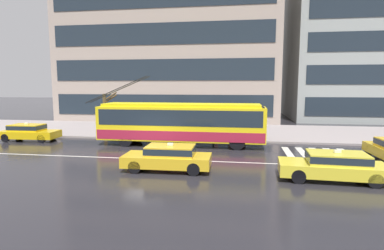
# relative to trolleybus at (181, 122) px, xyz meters

# --- Properties ---
(ground_plane) EXTENTS (160.00, 160.00, 0.00)m
(ground_plane) POSITION_rel_trolleybus_xyz_m (-1.57, -3.30, -1.63)
(ground_plane) COLOR #252328
(sidewalk_slab) EXTENTS (80.00, 10.00, 0.14)m
(sidewalk_slab) POSITION_rel_trolleybus_xyz_m (-1.57, 6.60, -1.56)
(sidewalk_slab) COLOR gray
(sidewalk_slab) RESTS_ON ground_plane
(crosswalk_stripe_edge_near) EXTENTS (0.44, 4.40, 0.01)m
(crosswalk_stripe_edge_near) POSITION_rel_trolleybus_xyz_m (7.18, -1.85, -1.62)
(crosswalk_stripe_edge_near) COLOR beige
(crosswalk_stripe_edge_near) RESTS_ON ground_plane
(crosswalk_stripe_inner_a) EXTENTS (0.44, 4.40, 0.01)m
(crosswalk_stripe_inner_a) POSITION_rel_trolleybus_xyz_m (8.08, -1.85, -1.62)
(crosswalk_stripe_inner_a) COLOR beige
(crosswalk_stripe_inner_a) RESTS_ON ground_plane
(crosswalk_stripe_center) EXTENTS (0.44, 4.40, 0.01)m
(crosswalk_stripe_center) POSITION_rel_trolleybus_xyz_m (8.98, -1.85, -1.62)
(crosswalk_stripe_center) COLOR beige
(crosswalk_stripe_center) RESTS_ON ground_plane
(crosswalk_stripe_inner_b) EXTENTS (0.44, 4.40, 0.01)m
(crosswalk_stripe_inner_b) POSITION_rel_trolleybus_xyz_m (9.88, -1.85, -1.62)
(crosswalk_stripe_inner_b) COLOR beige
(crosswalk_stripe_inner_b) RESTS_ON ground_plane
(crosswalk_stripe_edge_far) EXTENTS (0.44, 4.40, 0.01)m
(crosswalk_stripe_edge_far) POSITION_rel_trolleybus_xyz_m (10.78, -1.85, -1.62)
(crosswalk_stripe_edge_far) COLOR beige
(crosswalk_stripe_edge_far) RESTS_ON ground_plane
(lane_centre_line) EXTENTS (72.00, 0.14, 0.01)m
(lane_centre_line) POSITION_rel_trolleybus_xyz_m (-1.57, -4.50, -1.63)
(lane_centre_line) COLOR silver
(lane_centre_line) RESTS_ON ground_plane
(trolleybus) EXTENTS (12.89, 2.57, 4.92)m
(trolleybus) POSITION_rel_trolleybus_xyz_m (0.00, 0.00, 0.00)
(trolleybus) COLOR yellow
(trolleybus) RESTS_ON ground_plane
(taxi_oncoming_far) EXTENTS (4.72, 2.09, 1.39)m
(taxi_oncoming_far) POSITION_rel_trolleybus_xyz_m (8.32, -7.15, -0.92)
(taxi_oncoming_far) COLOR yellow
(taxi_oncoming_far) RESTS_ON ground_plane
(taxi_queued_behind_bus) EXTENTS (4.43, 1.89, 1.39)m
(taxi_queued_behind_bus) POSITION_rel_trolleybus_xyz_m (-11.94, -0.07, -0.93)
(taxi_queued_behind_bus) COLOR yellow
(taxi_queued_behind_bus) RESTS_ON ground_plane
(taxi_oncoming_near) EXTENTS (4.40, 1.86, 1.39)m
(taxi_oncoming_near) POSITION_rel_trolleybus_xyz_m (0.59, -6.63, -0.93)
(taxi_oncoming_near) COLOR gold
(taxi_oncoming_near) RESTS_ON ground_plane
(bus_shelter) EXTENTS (3.63, 1.77, 2.42)m
(bus_shelter) POSITION_rel_trolleybus_xyz_m (-1.54, 3.22, 0.35)
(bus_shelter) COLOR gray
(bus_shelter) RESTS_ON sidewalk_slab
(pedestrian_at_shelter) EXTENTS (1.52, 1.52, 1.95)m
(pedestrian_at_shelter) POSITION_rel_trolleybus_xyz_m (4.48, 2.01, 0.09)
(pedestrian_at_shelter) COLOR #242128
(pedestrian_at_shelter) RESTS_ON sidewalk_slab
(pedestrian_approaching_curb) EXTENTS (1.58, 1.58, 1.95)m
(pedestrian_approaching_curb) POSITION_rel_trolleybus_xyz_m (2.35, 3.18, 0.10)
(pedestrian_approaching_curb) COLOR #5D434E
(pedestrian_approaching_curb) RESTS_ON sidewalk_slab
(pedestrian_walking_past) EXTENTS (1.26, 1.26, 2.01)m
(pedestrian_walking_past) POSITION_rel_trolleybus_xyz_m (3.30, 2.71, 0.06)
(pedestrian_walking_past) COLOR black
(pedestrian_walking_past) RESTS_ON sidewalk_slab
(pedestrian_waiting_by_pole) EXTENTS (1.53, 1.53, 2.00)m
(pedestrian_waiting_by_pole) POSITION_rel_trolleybus_xyz_m (1.92, 4.16, 0.15)
(pedestrian_waiting_by_pole) COLOR black
(pedestrian_waiting_by_pole) RESTS_ON sidewalk_slab
(street_tree_bare) EXTENTS (1.25, 1.10, 3.55)m
(street_tree_bare) POSITION_rel_trolleybus_xyz_m (-7.25, 3.57, 0.39)
(street_tree_bare) COLOR brown
(street_tree_bare) RESTS_ON sidewalk_slab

